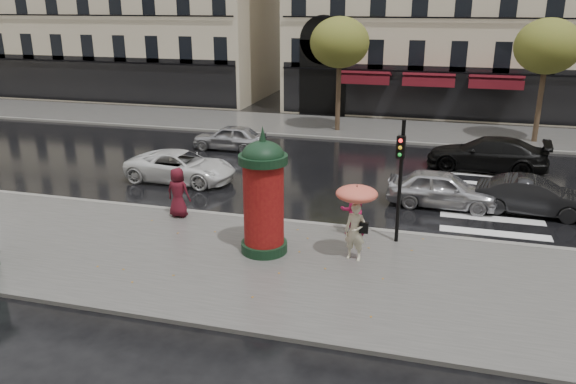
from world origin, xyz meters
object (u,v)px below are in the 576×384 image
(morris_column, at_px, (264,193))
(car_silver, at_px, (442,189))
(car_white, at_px, (181,167))
(car_black, at_px, (487,154))
(woman_red, at_px, (353,210))
(car_darkgrey, at_px, (534,196))
(traffic_light, at_px, (400,170))
(man_burgundy, at_px, (178,192))
(woman_umbrella, at_px, (356,210))
(car_far_silver, at_px, (230,137))

(morris_column, bearing_deg, car_silver, 48.70)
(car_white, height_order, car_black, car_black)
(woman_red, bearing_deg, car_darkgrey, -169.87)
(morris_column, height_order, traffic_light, traffic_light)
(woman_red, xyz_separation_m, man_burgundy, (-6.23, 0.00, 0.04))
(car_white, bearing_deg, car_darkgrey, -88.37)
(car_black, bearing_deg, car_silver, -13.75)
(morris_column, xyz_separation_m, traffic_light, (3.84, 1.76, 0.51))
(woman_umbrella, height_order, morris_column, morris_column)
(morris_column, xyz_separation_m, car_darkgrey, (8.42, 5.96, -1.33))
(man_burgundy, distance_m, morris_column, 4.45)
(car_white, bearing_deg, woman_red, -114.50)
(car_far_silver, bearing_deg, traffic_light, 43.47)
(car_far_silver, bearing_deg, car_black, 88.14)
(car_darkgrey, distance_m, car_far_silver, 15.31)
(car_darkgrey, bearing_deg, traffic_light, 138.90)
(car_white, bearing_deg, car_black, -65.24)
(morris_column, distance_m, car_white, 8.54)
(car_black, distance_m, car_far_silver, 12.80)
(woman_red, xyz_separation_m, traffic_light, (1.45, -0.27, 1.53))
(woman_red, distance_m, traffic_light, 2.12)
(car_silver, height_order, car_black, car_black)
(woman_umbrella, relative_size, car_white, 0.49)
(car_silver, bearing_deg, woman_red, 146.41)
(car_black, bearing_deg, man_burgundy, -43.94)
(car_darkgrey, distance_m, car_black, 5.63)
(morris_column, bearing_deg, woman_red, 40.34)
(traffic_light, height_order, car_black, traffic_light)
(woman_umbrella, xyz_separation_m, traffic_light, (1.08, 1.58, 0.84))
(woman_umbrella, height_order, car_darkgrey, woman_umbrella)
(car_silver, bearing_deg, car_white, 90.81)
(morris_column, relative_size, car_silver, 0.96)
(traffic_light, height_order, car_silver, traffic_light)
(car_silver, distance_m, car_darkgrey, 3.23)
(man_burgundy, height_order, morris_column, morris_column)
(morris_column, height_order, car_silver, morris_column)
(man_burgundy, xyz_separation_m, car_far_silver, (-1.85, 9.88, -0.36))
(car_darkgrey, xyz_separation_m, car_white, (-14.15, 0.22, -0.01))
(woman_umbrella, height_order, man_burgundy, woman_umbrella)
(woman_umbrella, distance_m, car_white, 10.45)
(car_darkgrey, height_order, car_white, car_darkgrey)
(traffic_light, xyz_separation_m, car_white, (-9.58, 4.42, -1.85))
(man_burgundy, xyz_separation_m, car_white, (-1.90, 4.15, -0.35))
(man_burgundy, xyz_separation_m, car_silver, (9.02, 3.87, -0.32))
(woman_umbrella, height_order, car_white, woman_umbrella)
(car_white, bearing_deg, woman_umbrella, -122.73)
(traffic_light, xyz_separation_m, car_far_silver, (-9.52, 10.16, -1.85))
(woman_umbrella, bearing_deg, morris_column, -176.34)
(man_burgundy, height_order, car_far_silver, man_burgundy)
(woman_red, distance_m, car_silver, 4.79)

